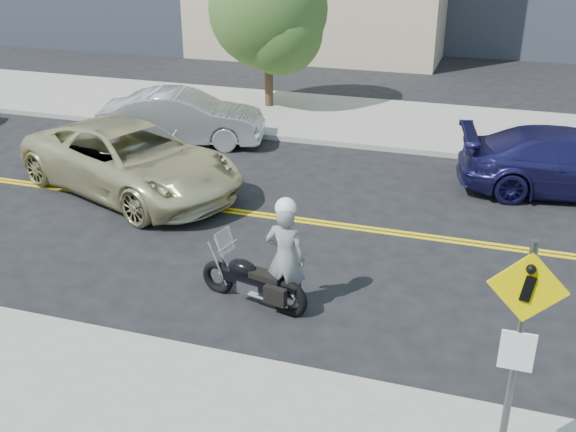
% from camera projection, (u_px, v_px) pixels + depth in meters
% --- Properties ---
extents(ground_plane, '(120.00, 120.00, 0.00)m').
position_uv_depth(ground_plane, '(301.00, 220.00, 14.32)').
color(ground_plane, black).
rests_on(ground_plane, ground).
extents(sidewalk_far, '(60.00, 5.00, 0.15)m').
position_uv_depth(sidewalk_far, '(371.00, 121.00, 20.79)').
color(sidewalk_far, '#9E9B91').
rests_on(sidewalk_far, ground_plane).
extents(pedestrian_sign, '(0.78, 0.08, 3.00)m').
position_uv_depth(pedestrian_sign, '(518.00, 345.00, 6.87)').
color(pedestrian_sign, '#4C4C51').
rests_on(pedestrian_sign, sidewalk_near).
extents(motorcyclist, '(0.69, 0.46, 1.97)m').
position_uv_depth(motorcyclist, '(286.00, 255.00, 10.77)').
color(motorcyclist, '#9E9EA2').
rests_on(motorcyclist, ground).
extents(motorcycle, '(2.05, 1.01, 1.20)m').
position_uv_depth(motorcycle, '(253.00, 271.00, 11.07)').
color(motorcycle, black).
rests_on(motorcycle, ground).
extents(suv, '(6.26, 4.52, 1.58)m').
position_uv_depth(suv, '(131.00, 159.00, 15.48)').
color(suv, beige).
rests_on(suv, ground).
extents(parked_car_silver, '(4.74, 2.59, 1.48)m').
position_uv_depth(parked_car_silver, '(183.00, 118.00, 18.78)').
color(parked_car_silver, '#B5B8BD').
rests_on(parked_car_silver, ground).
extents(parked_car_blue, '(5.38, 2.88, 1.48)m').
position_uv_depth(parked_car_blue, '(573.00, 163.00, 15.41)').
color(parked_car_blue, '#1C1A50').
rests_on(parked_car_blue, ground).
extents(tree_far_a, '(3.73, 3.73, 5.10)m').
position_uv_depth(tree_far_a, '(268.00, 9.00, 20.95)').
color(tree_far_a, '#382619').
rests_on(tree_far_a, ground).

